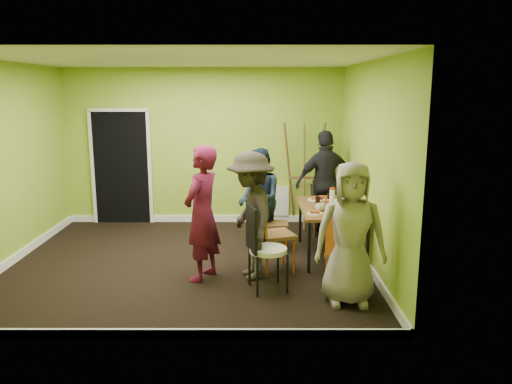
# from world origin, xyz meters

# --- Properties ---
(ground) EXTENTS (5.00, 5.00, 0.00)m
(ground) POSITION_xyz_m (0.00, 0.00, 0.00)
(ground) COLOR black
(ground) RESTS_ON ground
(room_walls) EXTENTS (5.04, 4.54, 2.82)m
(room_walls) POSITION_xyz_m (-0.02, 0.04, 0.99)
(room_walls) COLOR #89A32A
(room_walls) RESTS_ON ground
(dining_table) EXTENTS (0.90, 1.50, 0.75)m
(dining_table) POSITION_xyz_m (2.05, 0.30, 0.70)
(dining_table) COLOR black
(dining_table) RESTS_ON ground
(chair_left_far) EXTENTS (0.37, 0.37, 0.88)m
(chair_left_far) POSITION_xyz_m (1.18, 0.61, 0.49)
(chair_left_far) COLOR #D05B13
(chair_left_far) RESTS_ON ground
(chair_left_near) EXTENTS (0.57, 0.57, 1.09)m
(chair_left_near) POSITION_xyz_m (1.13, -0.33, 0.61)
(chair_left_near) COLOR #D05B13
(chair_left_near) RESTS_ON ground
(chair_back_end) EXTENTS (0.47, 0.51, 0.89)m
(chair_back_end) POSITION_xyz_m (2.07, 1.32, 0.63)
(chair_back_end) COLOR #D05B13
(chair_back_end) RESTS_ON ground
(chair_front_end) EXTENTS (0.51, 0.52, 1.02)m
(chair_front_end) POSITION_xyz_m (2.00, -1.04, 0.57)
(chair_front_end) COLOR #D05B13
(chair_front_end) RESTS_ON ground
(chair_bentwood) EXTENTS (0.52, 0.50, 1.07)m
(chair_bentwood) POSITION_xyz_m (1.03, -0.97, 0.59)
(chair_bentwood) COLOR black
(chair_bentwood) RESTS_ON ground
(easel) EXTENTS (0.75, 0.70, 1.87)m
(easel) POSITION_xyz_m (1.79, 1.98, 0.92)
(easel) COLOR brown
(easel) RESTS_ON ground
(plate_near_left) EXTENTS (0.23, 0.23, 0.01)m
(plate_near_left) POSITION_xyz_m (1.87, 0.74, 0.76)
(plate_near_left) COLOR white
(plate_near_left) RESTS_ON dining_table
(plate_near_right) EXTENTS (0.21, 0.21, 0.01)m
(plate_near_right) POSITION_xyz_m (1.75, -0.14, 0.76)
(plate_near_right) COLOR white
(plate_near_right) RESTS_ON dining_table
(plate_far_back) EXTENTS (0.24, 0.24, 0.01)m
(plate_far_back) POSITION_xyz_m (2.00, 0.81, 0.76)
(plate_far_back) COLOR white
(plate_far_back) RESTS_ON dining_table
(plate_far_front) EXTENTS (0.22, 0.22, 0.01)m
(plate_far_front) POSITION_xyz_m (2.13, -0.24, 0.76)
(plate_far_front) COLOR white
(plate_far_front) RESTS_ON dining_table
(plate_wall_back) EXTENTS (0.24, 0.24, 0.01)m
(plate_wall_back) POSITION_xyz_m (2.37, 0.43, 0.76)
(plate_wall_back) COLOR white
(plate_wall_back) RESTS_ON dining_table
(plate_wall_front) EXTENTS (0.23, 0.23, 0.01)m
(plate_wall_front) POSITION_xyz_m (2.30, 0.14, 0.76)
(plate_wall_front) COLOR white
(plate_wall_front) RESTS_ON dining_table
(thermos) EXTENTS (0.08, 0.08, 0.24)m
(thermos) POSITION_xyz_m (2.07, 0.38, 0.87)
(thermos) COLOR white
(thermos) RESTS_ON dining_table
(blue_bottle) EXTENTS (0.07, 0.07, 0.21)m
(blue_bottle) POSITION_xyz_m (2.30, 0.05, 0.86)
(blue_bottle) COLOR blue
(blue_bottle) RESTS_ON dining_table
(orange_bottle) EXTENTS (0.03, 0.03, 0.08)m
(orange_bottle) POSITION_xyz_m (1.99, 0.53, 0.79)
(orange_bottle) COLOR #D05B13
(orange_bottle) RESTS_ON dining_table
(glass_mid) EXTENTS (0.07, 0.07, 0.10)m
(glass_mid) POSITION_xyz_m (1.87, 0.50, 0.80)
(glass_mid) COLOR black
(glass_mid) RESTS_ON dining_table
(glass_back) EXTENTS (0.07, 0.07, 0.10)m
(glass_back) POSITION_xyz_m (2.08, 0.76, 0.80)
(glass_back) COLOR black
(glass_back) RESTS_ON dining_table
(glass_front) EXTENTS (0.07, 0.07, 0.11)m
(glass_front) POSITION_xyz_m (2.10, -0.16, 0.80)
(glass_front) COLOR black
(glass_front) RESTS_ON dining_table
(cup_a) EXTENTS (0.13, 0.13, 0.10)m
(cup_a) POSITION_xyz_m (1.85, 0.06, 0.80)
(cup_a) COLOR white
(cup_a) RESTS_ON dining_table
(cup_b) EXTENTS (0.10, 0.10, 0.10)m
(cup_b) POSITION_xyz_m (2.22, 0.40, 0.80)
(cup_b) COLOR white
(cup_b) RESTS_ON dining_table
(person_standing) EXTENTS (0.64, 0.75, 1.74)m
(person_standing) POSITION_xyz_m (0.27, -0.59, 0.87)
(person_standing) COLOR #570F2A
(person_standing) RESTS_ON ground
(person_left_far) EXTENTS (0.79, 0.90, 1.55)m
(person_left_far) POSITION_xyz_m (1.00, 0.70, 0.78)
(person_left_far) COLOR black
(person_left_far) RESTS_ON ground
(person_left_near) EXTENTS (0.88, 1.20, 1.66)m
(person_left_near) POSITION_xyz_m (0.89, -0.54, 0.83)
(person_left_near) COLOR black
(person_left_near) RESTS_ON ground
(person_back_end) EXTENTS (1.10, 0.66, 1.76)m
(person_back_end) POSITION_xyz_m (2.11, 1.42, 0.88)
(person_back_end) COLOR black
(person_back_end) RESTS_ON ground
(person_front_end) EXTENTS (0.82, 0.55, 1.65)m
(person_front_end) POSITION_xyz_m (2.02, -1.34, 0.82)
(person_front_end) COLOR gray
(person_front_end) RESTS_ON ground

